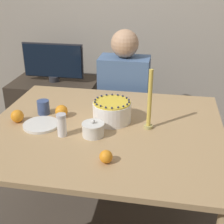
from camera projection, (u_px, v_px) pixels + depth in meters
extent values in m
plane|color=#4C4238|center=(106.00, 224.00, 2.16)|extent=(12.00, 12.00, 0.00)
cube|color=#ADA393|center=(135.00, 5.00, 2.86)|extent=(8.00, 0.05, 2.60)
cube|color=tan|center=(105.00, 129.00, 1.84)|extent=(1.38, 1.18, 0.03)
cylinder|color=tan|center=(43.00, 133.00, 2.58)|extent=(0.07, 0.07, 0.73)
cylinder|color=tan|center=(200.00, 148.00, 2.37)|extent=(0.07, 0.07, 0.73)
cylinder|color=white|center=(112.00, 112.00, 1.88)|extent=(0.23, 0.23, 0.12)
cylinder|color=yellow|center=(112.00, 102.00, 1.85)|extent=(0.22, 0.22, 0.01)
sphere|color=#23284C|center=(129.00, 102.00, 1.83)|extent=(0.01, 0.01, 0.01)
sphere|color=#23284C|center=(129.00, 100.00, 1.87)|extent=(0.01, 0.01, 0.01)
sphere|color=#23284C|center=(127.00, 98.00, 1.90)|extent=(0.01, 0.01, 0.01)
sphere|color=#23284C|center=(123.00, 96.00, 1.92)|extent=(0.01, 0.01, 0.01)
sphere|color=#23284C|center=(118.00, 95.00, 1.94)|extent=(0.01, 0.01, 0.01)
sphere|color=#23284C|center=(112.00, 94.00, 1.94)|extent=(0.01, 0.01, 0.01)
sphere|color=#23284C|center=(107.00, 95.00, 1.94)|extent=(0.01, 0.01, 0.01)
sphere|color=#23284C|center=(101.00, 96.00, 1.92)|extent=(0.01, 0.01, 0.01)
sphere|color=#23284C|center=(98.00, 98.00, 1.90)|extent=(0.01, 0.01, 0.01)
sphere|color=#23284C|center=(95.00, 100.00, 1.87)|extent=(0.01, 0.01, 0.01)
sphere|color=#23284C|center=(95.00, 102.00, 1.84)|extent=(0.01, 0.01, 0.01)
sphere|color=#23284C|center=(97.00, 104.00, 1.80)|extent=(0.01, 0.01, 0.01)
sphere|color=#23284C|center=(100.00, 106.00, 1.78)|extent=(0.01, 0.01, 0.01)
sphere|color=#23284C|center=(106.00, 107.00, 1.76)|extent=(0.01, 0.01, 0.01)
sphere|color=#23284C|center=(112.00, 108.00, 1.76)|extent=(0.01, 0.01, 0.01)
sphere|color=#23284C|center=(118.00, 107.00, 1.76)|extent=(0.01, 0.01, 0.01)
sphere|color=#23284C|center=(123.00, 106.00, 1.78)|extent=(0.01, 0.01, 0.01)
sphere|color=#23284C|center=(127.00, 104.00, 1.80)|extent=(0.01, 0.01, 0.01)
cylinder|color=silver|center=(93.00, 130.00, 1.73)|extent=(0.12, 0.12, 0.06)
cylinder|color=silver|center=(93.00, 124.00, 1.71)|extent=(0.13, 0.13, 0.01)
sphere|color=silver|center=(93.00, 121.00, 1.70)|extent=(0.02, 0.02, 0.02)
cylinder|color=white|center=(62.00, 126.00, 1.72)|extent=(0.05, 0.05, 0.11)
cylinder|color=silver|center=(61.00, 116.00, 1.69)|extent=(0.06, 0.06, 0.02)
cylinder|color=silver|center=(41.00, 125.00, 1.84)|extent=(0.21, 0.21, 0.01)
cylinder|color=silver|center=(41.00, 124.00, 1.84)|extent=(0.21, 0.21, 0.01)
cylinder|color=tan|center=(148.00, 127.00, 1.82)|extent=(0.05, 0.05, 0.02)
cylinder|color=gold|center=(150.00, 98.00, 1.74)|extent=(0.02, 0.02, 0.34)
cylinder|color=#384C7F|center=(43.00, 107.00, 1.98)|extent=(0.08, 0.08, 0.09)
sphere|color=orange|center=(17.00, 116.00, 1.88)|extent=(0.08, 0.08, 0.08)
sphere|color=orange|center=(106.00, 157.00, 1.49)|extent=(0.06, 0.06, 0.06)
sphere|color=orange|center=(61.00, 111.00, 1.94)|extent=(0.08, 0.08, 0.08)
cube|color=#595960|center=(123.00, 140.00, 2.77)|extent=(0.34, 0.34, 0.45)
cube|color=#4C6B99|center=(124.00, 88.00, 2.56)|extent=(0.40, 0.24, 0.52)
sphere|color=tan|center=(125.00, 43.00, 2.40)|extent=(0.22, 0.22, 0.22)
cube|color=#382D23|center=(57.00, 111.00, 3.12)|extent=(0.80, 0.53, 0.62)
cylinder|color=#2D2D33|center=(54.00, 79.00, 2.98)|extent=(0.10, 0.10, 0.05)
cube|color=#2D2D33|center=(53.00, 61.00, 2.91)|extent=(0.58, 0.02, 0.33)
cube|color=black|center=(53.00, 61.00, 2.90)|extent=(0.56, 0.03, 0.30)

